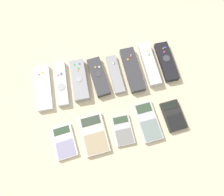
{
  "coord_description": "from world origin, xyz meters",
  "views": [
    {
      "loc": [
        -0.07,
        -0.26,
        0.82
      ],
      "look_at": [
        0.0,
        0.02,
        0.01
      ],
      "focal_mm": 35.0,
      "sensor_mm": 36.0,
      "label": 1
    }
  ],
  "objects_px": {
    "remote_2": "(79,80)",
    "calculator_2": "(123,130)",
    "remote_1": "(62,84)",
    "remote_3": "(98,77)",
    "remote_7": "(166,62)",
    "calculator_1": "(94,134)",
    "remote_0": "(43,88)",
    "calculator_4": "(173,116)",
    "calculator_3": "(148,121)",
    "remote_5": "(132,70)",
    "remote_4": "(115,74)",
    "calculator_0": "(64,142)",
    "remote_6": "(149,64)"
  },
  "relations": [
    {
      "from": "remote_2",
      "to": "calculator_2",
      "type": "relative_size",
      "value": 1.53
    },
    {
      "from": "remote_1",
      "to": "remote_2",
      "type": "relative_size",
      "value": 1.08
    },
    {
      "from": "remote_3",
      "to": "remote_7",
      "type": "xyz_separation_m",
      "value": [
        0.29,
        0.0,
        0.0
      ]
    },
    {
      "from": "remote_7",
      "to": "calculator_1",
      "type": "bearing_deg",
      "value": -146.7
    },
    {
      "from": "remote_7",
      "to": "calculator_1",
      "type": "relative_size",
      "value": 1.16
    },
    {
      "from": "remote_2",
      "to": "calculator_2",
      "type": "bearing_deg",
      "value": -60.39
    },
    {
      "from": "remote_0",
      "to": "remote_7",
      "type": "distance_m",
      "value": 0.52
    },
    {
      "from": "remote_7",
      "to": "calculator_2",
      "type": "distance_m",
      "value": 0.34
    },
    {
      "from": "remote_1",
      "to": "calculator_4",
      "type": "relative_size",
      "value": 1.62
    },
    {
      "from": "remote_2",
      "to": "calculator_3",
      "type": "xyz_separation_m",
      "value": [
        0.22,
        -0.23,
        -0.01
      ]
    },
    {
      "from": "remote_1",
      "to": "remote_2",
      "type": "height_order",
      "value": "remote_2"
    },
    {
      "from": "calculator_1",
      "to": "calculator_4",
      "type": "distance_m",
      "value": 0.31
    },
    {
      "from": "remote_0",
      "to": "remote_5",
      "type": "relative_size",
      "value": 0.99
    },
    {
      "from": "calculator_4",
      "to": "calculator_3",
      "type": "bearing_deg",
      "value": 177.19
    },
    {
      "from": "remote_4",
      "to": "remote_7",
      "type": "bearing_deg",
      "value": 1.21
    },
    {
      "from": "remote_1",
      "to": "calculator_1",
      "type": "xyz_separation_m",
      "value": [
        0.08,
        -0.23,
        -0.0
      ]
    },
    {
      "from": "remote_1",
      "to": "remote_7",
      "type": "distance_m",
      "value": 0.44
    },
    {
      "from": "remote_4",
      "to": "calculator_3",
      "type": "xyz_separation_m",
      "value": [
        0.07,
        -0.22,
        -0.0
      ]
    },
    {
      "from": "remote_2",
      "to": "calculator_3",
      "type": "distance_m",
      "value": 0.32
    },
    {
      "from": "remote_2",
      "to": "remote_4",
      "type": "distance_m",
      "value": 0.15
    },
    {
      "from": "calculator_3",
      "to": "remote_3",
      "type": "bearing_deg",
      "value": 120.47
    },
    {
      "from": "remote_7",
      "to": "remote_0",
      "type": "bearing_deg",
      "value": -179.43
    },
    {
      "from": "calculator_1",
      "to": "remote_0",
      "type": "bearing_deg",
      "value": 122.7
    },
    {
      "from": "calculator_0",
      "to": "remote_5",
      "type": "bearing_deg",
      "value": 31.02
    },
    {
      "from": "calculator_0",
      "to": "calculator_3",
      "type": "distance_m",
      "value": 0.32
    },
    {
      "from": "calculator_4",
      "to": "remote_7",
      "type": "bearing_deg",
      "value": 76.34
    },
    {
      "from": "remote_2",
      "to": "remote_3",
      "type": "bearing_deg",
      "value": 0.35
    },
    {
      "from": "remote_7",
      "to": "calculator_1",
      "type": "distance_m",
      "value": 0.42
    },
    {
      "from": "remote_4",
      "to": "remote_6",
      "type": "bearing_deg",
      "value": 3.19
    },
    {
      "from": "calculator_1",
      "to": "remote_6",
      "type": "bearing_deg",
      "value": 37.11
    },
    {
      "from": "remote_2",
      "to": "remote_1",
      "type": "bearing_deg",
      "value": -179.77
    },
    {
      "from": "remote_2",
      "to": "remote_5",
      "type": "xyz_separation_m",
      "value": [
        0.22,
        -0.01,
        -0.0
      ]
    },
    {
      "from": "calculator_3",
      "to": "calculator_1",
      "type": "bearing_deg",
      "value": 178.03
    },
    {
      "from": "remote_3",
      "to": "remote_5",
      "type": "bearing_deg",
      "value": -4.43
    },
    {
      "from": "remote_2",
      "to": "remote_6",
      "type": "height_order",
      "value": "same"
    },
    {
      "from": "calculator_0",
      "to": "calculator_3",
      "type": "height_order",
      "value": "calculator_3"
    },
    {
      "from": "remote_4",
      "to": "calculator_2",
      "type": "height_order",
      "value": "remote_4"
    },
    {
      "from": "remote_1",
      "to": "remote_7",
      "type": "xyz_separation_m",
      "value": [
        0.44,
        -0.0,
        0.0
      ]
    },
    {
      "from": "remote_3",
      "to": "calculator_4",
      "type": "distance_m",
      "value": 0.33
    },
    {
      "from": "calculator_0",
      "to": "calculator_4",
      "type": "distance_m",
      "value": 0.42
    },
    {
      "from": "remote_1",
      "to": "remote_3",
      "type": "height_order",
      "value": "remote_3"
    },
    {
      "from": "remote_0",
      "to": "remote_2",
      "type": "distance_m",
      "value": 0.15
    },
    {
      "from": "remote_0",
      "to": "calculator_0",
      "type": "distance_m",
      "value": 0.23
    },
    {
      "from": "calculator_0",
      "to": "remote_3",
      "type": "bearing_deg",
      "value": 47.79
    },
    {
      "from": "remote_2",
      "to": "remote_0",
      "type": "bearing_deg",
      "value": -178.03
    },
    {
      "from": "remote_6",
      "to": "calculator_0",
      "type": "distance_m",
      "value": 0.46
    },
    {
      "from": "remote_7",
      "to": "calculator_1",
      "type": "height_order",
      "value": "remote_7"
    },
    {
      "from": "remote_2",
      "to": "remote_3",
      "type": "xyz_separation_m",
      "value": [
        0.08,
        -0.0,
        -0.0
      ]
    },
    {
      "from": "remote_2",
      "to": "remote_6",
      "type": "xyz_separation_m",
      "value": [
        0.3,
        0.0,
        0.0
      ]
    },
    {
      "from": "remote_0",
      "to": "calculator_4",
      "type": "bearing_deg",
      "value": -23.31
    }
  ]
}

